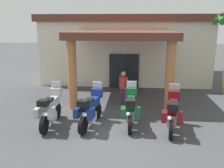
{
  "coord_description": "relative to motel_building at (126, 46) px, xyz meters",
  "views": [
    {
      "loc": [
        0.62,
        -8.78,
        3.95
      ],
      "look_at": [
        -0.38,
        2.32,
        1.2
      ],
      "focal_mm": 40.09,
      "sensor_mm": 36.0,
      "label": 1
    }
  ],
  "objects": [
    {
      "name": "ground_plane",
      "position": [
        0.0,
        -9.65,
        -2.26
      ],
      "size": [
        80.0,
        80.0,
        0.0
      ],
      "primitive_type": "plane",
      "color": "#424244"
    },
    {
      "name": "motel_building",
      "position": [
        0.0,
        0.0,
        0.0
      ],
      "size": [
        11.13,
        11.63,
        4.43
      ],
      "rotation": [
        0.0,
        0.0,
        0.0
      ],
      "color": "silver",
      "rests_on": "ground_plane"
    },
    {
      "name": "motorcycle_green",
      "position": [
        0.52,
        -9.22,
        -1.56
      ],
      "size": [
        0.7,
        2.21,
        1.61
      ],
      "rotation": [
        0.0,
        0.0,
        1.56
      ],
      "color": "black",
      "rests_on": "ground_plane"
    },
    {
      "name": "motorcycle_silver",
      "position": [
        -2.58,
        -9.52,
        -1.56
      ],
      "size": [
        0.7,
        2.21,
        1.61
      ],
      "rotation": [
        0.0,
        0.0,
        1.57
      ],
      "color": "black",
      "rests_on": "ground_plane"
    },
    {
      "name": "motorcycle_blue",
      "position": [
        -1.03,
        -9.44,
        -1.56
      ],
      "size": [
        0.89,
        2.2,
        1.61
      ],
      "rotation": [
        0.0,
        0.0,
        1.38
      ],
      "color": "black",
      "rests_on": "ground_plane"
    },
    {
      "name": "pedestrian",
      "position": [
        0.12,
        -6.66,
        -1.3
      ],
      "size": [
        0.44,
        0.36,
        1.67
      ],
      "rotation": [
        0.0,
        0.0,
        4.05
      ],
      "color": "#3F334C",
      "rests_on": "ground_plane"
    },
    {
      "name": "motorcycle_maroon",
      "position": [
        2.08,
        -9.52,
        -1.56
      ],
      "size": [
        0.86,
        2.2,
        1.61
      ],
      "rotation": [
        0.0,
        0.0,
        1.4
      ],
      "color": "black",
      "rests_on": "ground_plane"
    }
  ]
}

